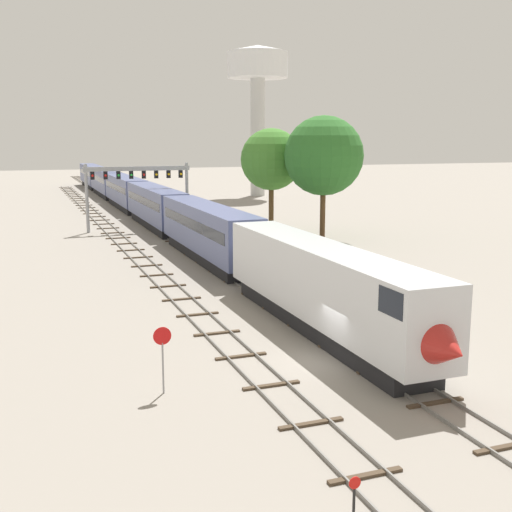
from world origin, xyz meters
The scene contains 10 objects.
ground_plane centered at (0.00, 0.00, 0.00)m, with size 400.00×400.00×0.00m, color gray.
track_main centered at (2.00, 60.00, 0.07)m, with size 2.60×200.00×0.16m.
track_near centered at (-3.50, 40.00, 0.07)m, with size 2.60×160.00×0.16m.
passenger_train centered at (2.00, 60.78, 2.61)m, with size 3.04×133.92×4.80m.
signal_gantry centered at (-0.25, 47.43, 5.73)m, with size 12.10×0.49×7.69m.
water_tower centered at (28.46, 85.05, 21.61)m, with size 11.03×11.03×26.79m.
switch_stand centered at (-5.10, -12.12, 0.52)m, with size 0.36×0.24×1.46m.
stop_sign centered at (-8.00, -1.12, 1.87)m, with size 0.76×0.08×2.88m.
trackside_tree_left centered at (13.19, 39.93, 8.17)m, with size 6.78×6.78×11.60m.
trackside_tree_mid centered at (16.59, 33.92, 8.70)m, with size 8.20×8.20×12.82m.
Camera 1 is at (-13.20, -26.21, 10.52)m, focal length 45.01 mm.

